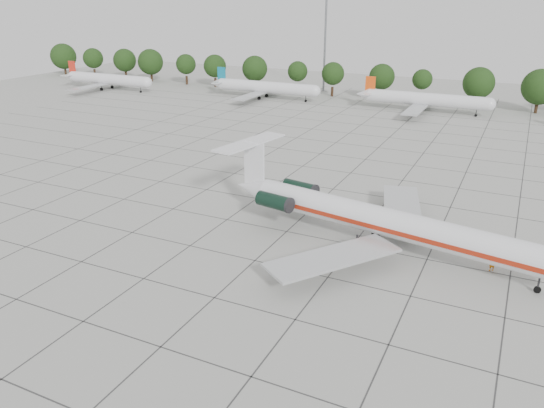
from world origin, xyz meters
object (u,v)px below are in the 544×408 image
object	(u,v)px
bg_airliner_a	(108,79)
bg_airliner_c	(425,100)
main_airliner	(373,218)
bg_airliner_b	(266,87)
ground_crew	(492,262)
floodlight_mast	(325,38)

from	to	relation	value
bg_airliner_a	bg_airliner_c	world-z (taller)	same
main_airliner	bg_airliner_b	world-z (taller)	main_airliner
main_airliner	ground_crew	size ratio (longest dim) A/B	20.70
bg_airliner_b	bg_airliner_a	bearing A→B (deg)	-171.37
ground_crew	bg_airliner_b	distance (m)	96.24
bg_airliner_a	bg_airliner_c	size ratio (longest dim) A/B	1.00
bg_airliner_c	main_airliner	bearing A→B (deg)	-83.56
bg_airliner_a	bg_airliner_c	xyz separation A→B (m)	(87.78, 7.79, 0.00)
bg_airliner_c	floodlight_mast	size ratio (longest dim) A/B	1.11
bg_airliner_a	bg_airliner_c	distance (m)	88.12
bg_airliner_b	floodlight_mast	world-z (taller)	floodlight_mast
bg_airliner_b	floodlight_mast	distance (m)	23.17
main_airliner	bg_airliner_a	xyz separation A→B (m)	(-96.15, 66.39, -0.32)
ground_crew	bg_airliner_a	distance (m)	127.40
ground_crew	bg_airliner_c	world-z (taller)	bg_airliner_c
bg_airliner_b	bg_airliner_c	bearing A→B (deg)	0.96
ground_crew	floodlight_mast	bearing A→B (deg)	-100.55
ground_crew	bg_airliner_c	xyz separation A→B (m)	(-20.73, 74.52, 1.98)
bg_airliner_b	bg_airliner_c	size ratio (longest dim) A/B	1.00
bg_airliner_a	ground_crew	bearing A→B (deg)	-31.59
main_airliner	bg_airliner_c	size ratio (longest dim) A/B	1.37
bg_airliner_a	floodlight_mast	distance (m)	62.62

